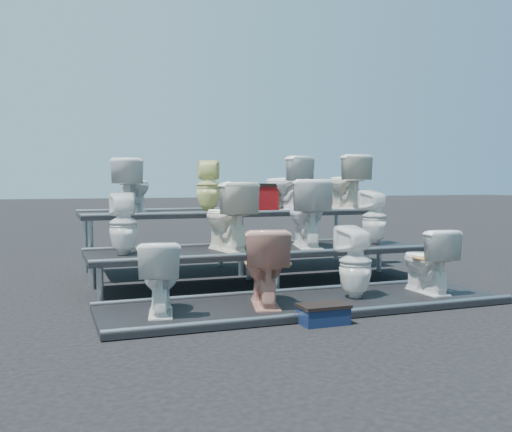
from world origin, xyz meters
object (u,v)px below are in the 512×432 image
object	(u,v)px
toilet_3	(427,260)
toilet_6	(307,213)
toilet_11	(346,183)
toilet_10	(285,184)
toilet_2	(355,262)
toilet_5	(227,216)
toilet_0	(160,277)
toilet_9	(208,186)
toilet_7	(374,217)
step_stool	(323,316)
toilet_8	(133,186)
toilet_1	(264,267)
red_crate	(259,199)
toilet_4	(124,224)

from	to	relation	value
toilet_3	toilet_6	distance (m)	1.63
toilet_11	toilet_10	bearing A→B (deg)	1.16
toilet_2	toilet_5	world-z (taller)	toilet_5
toilet_0	toilet_6	distance (m)	2.53
toilet_2	toilet_10	distance (m)	2.74
toilet_2	toilet_6	world-z (taller)	toilet_6
toilet_9	toilet_7	bearing A→B (deg)	164.02
toilet_5	step_stool	xyz separation A→B (m)	(0.29, -1.97, -0.80)
toilet_10	toilet_7	bearing A→B (deg)	98.40
toilet_2	step_stool	bearing A→B (deg)	36.88
toilet_2	toilet_7	bearing A→B (deg)	-135.13
toilet_3	toilet_10	world-z (taller)	toilet_10
toilet_8	toilet_0	bearing A→B (deg)	109.73
toilet_7	toilet_8	size ratio (longest dim) A/B	0.98
toilet_9	toilet_1	bearing A→B (deg)	105.01
toilet_11	toilet_3	bearing A→B (deg)	81.72
toilet_8	toilet_9	bearing A→B (deg)	-157.43
toilet_8	toilet_6	bearing A→B (deg)	169.43
toilet_8	toilet_11	bearing A→B (deg)	-157.43
toilet_7	toilet_6	bearing A→B (deg)	-11.36
toilet_3	toilet_9	bearing A→B (deg)	-54.27
toilet_10	toilet_0	bearing A→B (deg)	26.59
toilet_9	red_crate	size ratio (longest dim) A/B	1.52
toilet_7	toilet_5	bearing A→B (deg)	-11.36
toilet_3	step_stool	size ratio (longest dim) A/B	1.67
toilet_4	toilet_8	distance (m)	1.40
toilet_1	toilet_6	world-z (taller)	toilet_6
toilet_11	toilet_4	bearing A→B (deg)	21.18
toilet_8	toilet_9	xyz separation A→B (m)	(1.06, 0.00, 0.00)
toilet_8	toilet_10	world-z (taller)	toilet_10
toilet_4	toilet_7	distance (m)	3.27
toilet_3	toilet_7	size ratio (longest dim) A/B	0.99
toilet_3	toilet_11	world-z (taller)	toilet_11
toilet_7	toilet_11	size ratio (longest dim) A/B	0.86
toilet_6	toilet_3	bearing A→B (deg)	137.08
toilet_3	toilet_4	world-z (taller)	toilet_4
toilet_5	toilet_11	world-z (taller)	toilet_11
toilet_4	toilet_9	size ratio (longest dim) A/B	0.95
step_stool	toilet_6	bearing A→B (deg)	68.40
toilet_6	toilet_7	xyz separation A→B (m)	(0.99, 0.00, -0.07)
toilet_8	toilet_3	bearing A→B (deg)	160.15
toilet_1	toilet_5	xyz separation A→B (m)	(0.02, 1.30, 0.43)
toilet_5	toilet_9	world-z (taller)	toilet_9
toilet_1	toilet_10	size ratio (longest dim) A/B	0.97
toilet_5	toilet_7	xyz separation A→B (m)	(2.04, 0.00, -0.05)
toilet_0	step_stool	distance (m)	1.55
toilet_6	toilet_11	distance (m)	1.87
toilet_5	toilet_10	world-z (taller)	toilet_10
toilet_1	toilet_9	bearing A→B (deg)	-78.50
toilet_0	toilet_3	size ratio (longest dim) A/B	0.96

